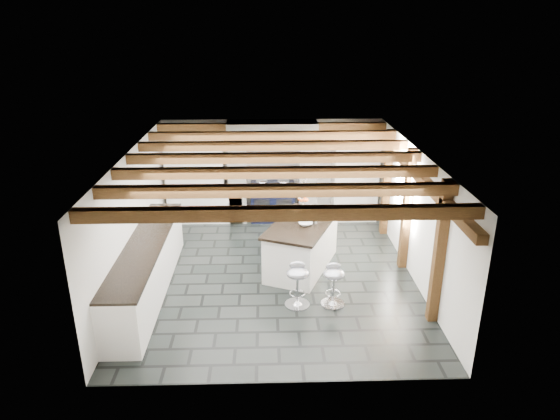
{
  "coord_description": "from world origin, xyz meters",
  "views": [
    {
      "loc": [
        -0.17,
        -8.24,
        4.42
      ],
      "look_at": [
        0.1,
        0.4,
        1.1
      ],
      "focal_mm": 32.0,
      "sensor_mm": 36.0,
      "label": 1
    }
  ],
  "objects_px": {
    "bar_stool_near": "(333,280)",
    "bar_stool_far": "(298,280)",
    "kitchen_island": "(302,245)",
    "range_cooker": "(273,200)"
  },
  "relations": [
    {
      "from": "bar_stool_far",
      "to": "bar_stool_near",
      "type": "bearing_deg",
      "value": 1.01
    },
    {
      "from": "kitchen_island",
      "to": "bar_stool_far",
      "type": "height_order",
      "value": "kitchen_island"
    },
    {
      "from": "range_cooker",
      "to": "bar_stool_far",
      "type": "height_order",
      "value": "range_cooker"
    },
    {
      "from": "kitchen_island",
      "to": "bar_stool_near",
      "type": "distance_m",
      "value": 1.41
    },
    {
      "from": "bar_stool_near",
      "to": "bar_stool_far",
      "type": "xyz_separation_m",
      "value": [
        -0.59,
        -0.0,
        0.02
      ]
    },
    {
      "from": "range_cooker",
      "to": "bar_stool_far",
      "type": "xyz_separation_m",
      "value": [
        0.34,
        -3.8,
        0.01
      ]
    },
    {
      "from": "bar_stool_near",
      "to": "range_cooker",
      "type": "bearing_deg",
      "value": 102.01
    },
    {
      "from": "range_cooker",
      "to": "bar_stool_far",
      "type": "distance_m",
      "value": 3.82
    },
    {
      "from": "kitchen_island",
      "to": "bar_stool_near",
      "type": "xyz_separation_m",
      "value": [
        0.42,
        -1.34,
        -0.02
      ]
    },
    {
      "from": "kitchen_island",
      "to": "bar_stool_near",
      "type": "height_order",
      "value": "kitchen_island"
    }
  ]
}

